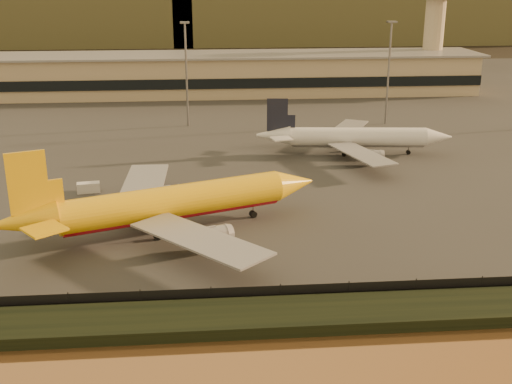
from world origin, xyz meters
TOP-DOWN VIEW (x-y plane):
  - ground at (0.00, 0.00)m, footprint 900.00×900.00m
  - embankment at (0.00, -17.00)m, footprint 320.00×7.00m
  - tarmac at (0.00, 95.00)m, footprint 320.00×220.00m
  - perimeter_fence at (0.00, -13.00)m, footprint 300.00×0.05m
  - terminal_building at (-14.52, 125.55)m, footprint 202.00×25.00m
  - control_tower at (70.00, 131.00)m, footprint 11.20×11.20m
  - apron_light_masts at (15.00, 75.00)m, footprint 152.20×12.20m
  - dhl_cargo_jet at (-11.68, 9.98)m, footprint 46.81×44.41m
  - white_narrowbody_jet at (25.29, 50.16)m, footprint 41.21×40.04m
  - gse_vehicle_yellow at (2.30, 29.92)m, footprint 3.60×1.89m
  - gse_vehicle_white at (-26.57, 29.36)m, footprint 4.09×2.31m

SIDE VIEW (x-z plane):
  - ground at x=0.00m, z-range 0.00..0.00m
  - tarmac at x=0.00m, z-range 0.00..0.20m
  - embankment at x=0.00m, z-range 0.00..1.40m
  - gse_vehicle_yellow at x=2.30m, z-range 0.20..1.76m
  - gse_vehicle_white at x=-26.57m, z-range 0.20..1.94m
  - perimeter_fence at x=0.00m, z-range 0.20..2.40m
  - white_narrowbody_jet at x=25.29m, z-range -2.18..9.65m
  - dhl_cargo_jet at x=-11.68m, z-range -2.71..11.74m
  - terminal_building at x=-14.52m, z-range -0.05..12.55m
  - apron_light_masts at x=15.00m, z-range 3.00..28.40m
  - control_tower at x=70.00m, z-range 3.91..39.41m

